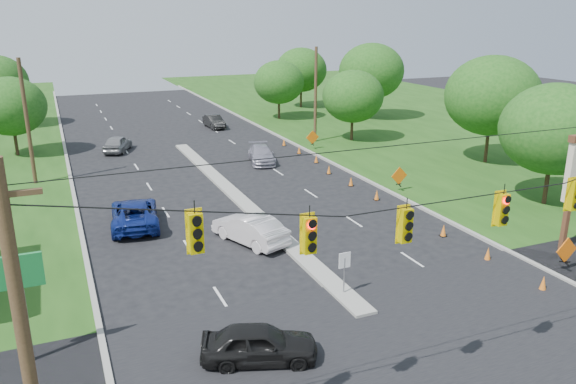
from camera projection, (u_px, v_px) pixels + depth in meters
name	position (u px, v px, depth m)	size (l,w,h in m)	color
ground	(427.00, 372.00, 19.26)	(160.00, 160.00, 0.00)	black
grass_right	(575.00, 159.00, 48.00)	(40.00, 160.00, 0.06)	#1E4714
cross_street	(427.00, 372.00, 19.26)	(160.00, 14.00, 0.02)	black
curb_left	(71.00, 180.00, 41.86)	(0.25, 110.00, 0.16)	gray
curb_right	(315.00, 155.00, 49.38)	(0.25, 110.00, 0.16)	gray
median	(237.00, 198.00, 37.71)	(1.00, 34.00, 0.18)	gray
median_sign	(344.00, 265.00, 24.10)	(0.55, 0.06, 2.05)	gray
signal_span	(458.00, 250.00, 16.88)	(25.60, 0.32, 9.00)	#422D1C
utility_pole_far_left	(27.00, 123.00, 39.62)	(0.28, 0.28, 9.00)	#422D1C
utility_pole_far_right	(316.00, 95.00, 53.31)	(0.28, 0.28, 9.00)	#422D1C
cone_0	(543.00, 283.00, 24.93)	(0.32, 0.32, 0.70)	orange
cone_1	(488.00, 254.00, 28.01)	(0.32, 0.32, 0.70)	orange
cone_2	(444.00, 230.00, 31.08)	(0.32, 0.32, 0.70)	orange
cone_3	(407.00, 211.00, 34.16)	(0.32, 0.32, 0.70)	orange
cone_4	(377.00, 195.00, 37.23)	(0.32, 0.32, 0.70)	orange
cone_5	(351.00, 181.00, 40.30)	(0.32, 0.32, 0.70)	orange
cone_6	(329.00, 170.00, 43.38)	(0.32, 0.32, 0.70)	orange
cone_7	(316.00, 159.00, 46.68)	(0.32, 0.32, 0.70)	orange
cone_8	(299.00, 150.00, 49.75)	(0.32, 0.32, 0.70)	orange
cone_9	(284.00, 142.00, 52.83)	(0.32, 0.32, 0.70)	orange
work_sign_0	(566.00, 251.00, 26.47)	(1.27, 0.58, 1.37)	black
work_sign_1	(399.00, 177.00, 38.77)	(1.27, 0.58, 1.37)	black
work_sign_2	(312.00, 138.00, 51.07)	(1.27, 0.58, 1.37)	black
tree_5	(11.00, 106.00, 47.89)	(5.88, 5.88, 6.86)	black
tree_7	(554.00, 129.00, 35.02)	(6.72, 6.72, 7.84)	black
tree_8	(492.00, 96.00, 45.11)	(7.56, 7.56, 8.82)	black
tree_9	(353.00, 96.00, 53.79)	(5.88, 5.88, 6.86)	black
tree_10	(371.00, 71.00, 65.18)	(7.56, 7.56, 8.82)	black
tree_11	(301.00, 70.00, 73.54)	(6.72, 6.72, 7.84)	black
tree_12	(279.00, 82.00, 65.34)	(5.88, 5.88, 6.86)	black
black_sedan	(259.00, 344.00, 19.70)	(1.65, 4.11, 1.40)	black
white_sedan	(250.00, 229.00, 30.10)	(1.66, 4.77, 1.57)	white
blue_pickup	(135.00, 213.00, 32.49)	(2.58, 5.60, 1.56)	navy
silver_car_far	(261.00, 154.00, 46.70)	(1.93, 4.75, 1.38)	#908C9D
silver_car_oncoming	(117.00, 143.00, 50.48)	(1.75, 4.36, 1.48)	gray
dark_car_receding	(214.00, 121.00, 61.28)	(1.46, 4.19, 1.38)	black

